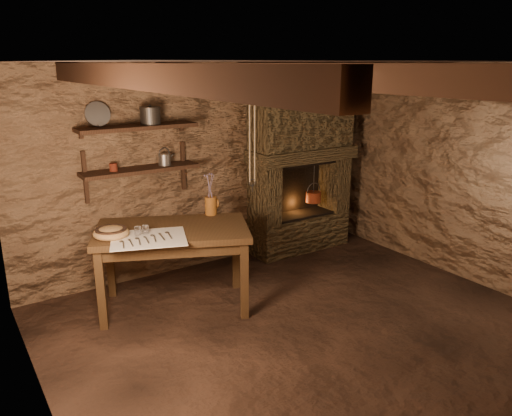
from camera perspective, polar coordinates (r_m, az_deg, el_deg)
floor at (r=4.79m, az=6.11°, el=-13.80°), size 4.50×4.50×0.00m
back_wall at (r=5.94m, az=-5.83°, el=4.62°), size 4.50×0.04×2.40m
left_wall at (r=3.42m, az=-24.07°, el=-5.66°), size 0.04×4.00×2.40m
right_wall at (r=5.98m, az=23.48°, el=3.41°), size 0.04×4.00×2.40m
ceiling at (r=4.15m, az=7.14°, el=16.26°), size 4.50×4.00×0.04m
beam_far_left at (r=3.38m, az=-13.40°, el=14.45°), size 0.14×3.95×0.16m
beam_mid_left at (r=3.85m, az=1.19°, el=15.04°), size 0.14×3.95×0.16m
beam_mid_right at (r=4.49m, az=12.16°, el=14.87°), size 0.14×3.95×0.16m
beam_far_right at (r=5.24m, az=20.16°, el=14.42°), size 0.14×3.95×0.16m
shelf_lower at (r=5.44m, az=-13.03°, el=4.28°), size 1.25×0.30×0.04m
shelf_upper at (r=5.37m, az=-13.34°, el=8.98°), size 1.25×0.30×0.04m
hearth at (r=6.42m, az=5.13°, el=5.74°), size 1.43×0.51×2.30m
work_table at (r=5.08m, az=-9.36°, el=-6.42°), size 1.69×1.37×0.84m
linen_cloth at (r=4.68m, az=-12.16°, el=-3.42°), size 0.81×0.74×0.01m
pewter_cutlery_row at (r=4.66m, az=-12.07°, el=-3.38°), size 0.60×0.40×0.01m
drinking_glasses at (r=4.78m, az=-12.52°, el=-2.39°), size 0.22×0.06×0.09m
stoneware_jug at (r=5.27m, az=-5.18°, el=1.26°), size 0.16×0.16×0.44m
wooden_bowl at (r=4.80m, az=-16.23°, el=-2.77°), size 0.34×0.34×0.12m
iron_stockpot at (r=5.41m, az=-11.97°, el=10.18°), size 0.28×0.28×0.16m
tin_pan at (r=5.34m, az=-17.67°, el=10.19°), size 0.26×0.13×0.25m
small_kettle at (r=5.53m, az=-10.41°, el=5.47°), size 0.20×0.17×0.19m
rusty_tin at (r=5.34m, az=-15.98°, el=4.50°), size 0.09×0.09×0.08m
red_pot at (r=6.61m, az=6.58°, el=1.35°), size 0.25×0.25×0.54m
hanging_ropes at (r=5.06m, az=-0.45°, el=9.55°), size 0.08×0.08×1.20m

